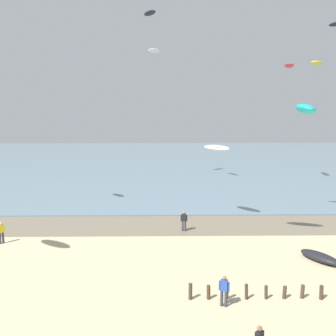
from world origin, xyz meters
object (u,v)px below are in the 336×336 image
object	(u,v)px
person_right_flank	(224,290)
person_far_down_beach	(1,232)
kite_aloft_0	(336,24)
grounded_kite	(320,257)
kite_aloft_8	(150,13)
kite_aloft_4	(155,51)
kite_aloft_2	(217,148)
person_nearest_camera	(184,220)
kite_aloft_10	(289,65)
kite_aloft_1	(305,109)
kite_aloft_9	(317,63)

from	to	relation	value
person_right_flank	person_far_down_beach	distance (m)	18.11
kite_aloft_0	grounded_kite	bearing A→B (deg)	131.27
person_far_down_beach	kite_aloft_8	size ratio (longest dim) A/B	0.68
kite_aloft_0	kite_aloft_4	xyz separation A→B (m)	(-24.43, -0.32, -3.57)
kite_aloft_8	kite_aloft_4	bearing A→B (deg)	147.42
person_far_down_beach	kite_aloft_8	xyz separation A→B (m)	(10.89, 18.22, 20.14)
person_right_flank	kite_aloft_2	xyz separation A→B (m)	(1.63, 14.96, 5.80)
person_nearest_camera	person_right_flank	distance (m)	12.07
person_right_flank	kite_aloft_10	distance (m)	35.77
person_right_flank	kite_aloft_2	size ratio (longest dim) A/B	0.61
kite_aloft_1	kite_aloft_2	distance (m)	13.13
kite_aloft_0	kite_aloft_1	size ratio (longest dim) A/B	0.78
person_far_down_beach	kite_aloft_4	distance (m)	31.73
person_far_down_beach	kite_aloft_4	bearing A→B (deg)	65.12
grounded_kite	kite_aloft_0	distance (m)	37.53
grounded_kite	person_right_flank	bearing A→B (deg)	-86.07
grounded_kite	kite_aloft_1	bearing A→B (deg)	-75.89
kite_aloft_0	kite_aloft_8	size ratio (longest dim) A/B	0.98
kite_aloft_1	kite_aloft_10	bearing A→B (deg)	175.38
person_far_down_beach	kite_aloft_0	distance (m)	48.01
person_right_flank	kite_aloft_0	xyz separation A→B (m)	(20.21, 34.04, 20.37)
person_right_flank	kite_aloft_9	world-z (taller)	kite_aloft_9
kite_aloft_0	kite_aloft_4	distance (m)	24.69
person_right_flank	kite_aloft_4	size ratio (longest dim) A/B	0.67
kite_aloft_0	kite_aloft_9	world-z (taller)	kite_aloft_0
kite_aloft_1	kite_aloft_2	size ratio (longest dim) A/B	1.12
person_far_down_beach	kite_aloft_10	distance (m)	38.02
person_nearest_camera	kite_aloft_9	bearing A→B (deg)	45.76
kite_aloft_2	kite_aloft_8	xyz separation A→B (m)	(-6.29, 12.55, 14.34)
kite_aloft_4	kite_aloft_9	size ratio (longest dim) A/B	0.79
person_right_flank	person_far_down_beach	xyz separation A→B (m)	(-15.55, 9.29, 0.00)
kite_aloft_1	kite_aloft_10	distance (m)	29.00
kite_aloft_9	kite_aloft_0	bearing A→B (deg)	174.38
kite_aloft_2	kite_aloft_1	bearing A→B (deg)	151.69
person_far_down_beach	kite_aloft_2	size ratio (longest dim) A/B	0.61
kite_aloft_2	kite_aloft_8	bearing A→B (deg)	-15.93
kite_aloft_9	kite_aloft_8	bearing A→B (deg)	-43.03
kite_aloft_8	kite_aloft_10	size ratio (longest dim) A/B	0.78
kite_aloft_1	kite_aloft_8	world-z (taller)	kite_aloft_8
kite_aloft_2	kite_aloft_4	distance (m)	22.51
person_nearest_camera	person_right_flank	xyz separation A→B (m)	(1.42, -11.98, 0.00)
kite_aloft_0	kite_aloft_1	distance (m)	36.64
grounded_kite	kite_aloft_8	size ratio (longest dim) A/B	1.17
person_far_down_beach	grounded_kite	distance (m)	23.30
person_far_down_beach	kite_aloft_9	world-z (taller)	kite_aloft_9
kite_aloft_4	kite_aloft_10	xyz separation A→B (m)	(17.00, -3.63, -2.26)
kite_aloft_0	person_far_down_beach	bearing A→B (deg)	100.13
person_nearest_camera	kite_aloft_2	distance (m)	7.20
kite_aloft_8	kite_aloft_9	world-z (taller)	kite_aloft_8
person_far_down_beach	kite_aloft_8	world-z (taller)	kite_aloft_8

